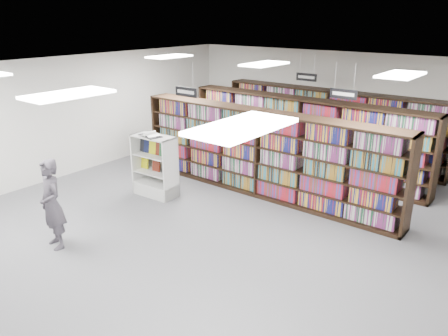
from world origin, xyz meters
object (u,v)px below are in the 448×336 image
Objects in this scene: bookshelf_row_near at (262,153)px; open_book at (150,135)px; endcap_display at (156,175)px; shopper at (52,204)px.

bookshelf_row_near is 11.00× the size of open_book.
bookshelf_row_near reaches higher than endcap_display.
open_book is at bearing -126.39° from endcap_display.
bookshelf_row_near is 4.01× the size of shopper.
endcap_display is at bearing 68.82° from open_book.
bookshelf_row_near is 2.70m from open_book.
endcap_display is (-2.00, -1.60, -0.55)m from bookshelf_row_near.
endcap_display is 1.04m from open_book.
open_book is at bearing -140.59° from bookshelf_row_near.
shopper reaches higher than open_book.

